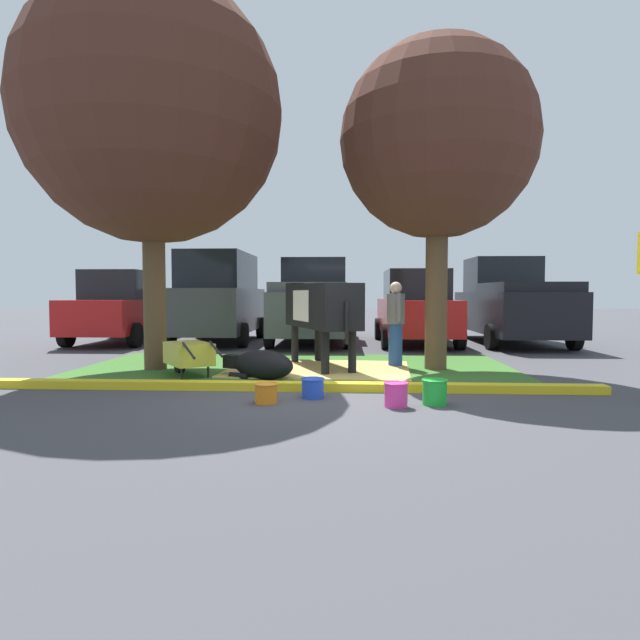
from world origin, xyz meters
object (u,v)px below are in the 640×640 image
Objects in this scene: shade_tree_right at (438,141)px; bucket_orange at (266,393)px; pickup_truck_maroon at (313,303)px; pickup_truck_black at (510,303)px; wheelbarrow at (188,354)px; bucket_green at (435,391)px; suv_dark_grey at (219,297)px; cow_holstein at (319,306)px; calf_lying at (261,365)px; shade_tree_left at (152,113)px; sedan_silver at (123,308)px; person_handler at (396,322)px; bucket_blue at (313,387)px; sedan_red at (415,308)px; bucket_pink at (396,394)px.

shade_tree_right is 19.02× the size of bucket_orange.
pickup_truck_maroon is 5.51m from pickup_truck_black.
bucket_green is at bearing -27.86° from wheelbarrow.
bucket_orange is at bearing -72.22° from suv_dark_grey.
cow_holstein reaches higher than calf_lying.
shade_tree_left reaches higher than suv_dark_grey.
sedan_silver reaches higher than wheelbarrow.
person_handler is 5.01× the size of bucket_blue.
shade_tree_left is at bearing -176.67° from shade_tree_right.
pickup_truck_black is (5.51, -0.06, 0.00)m from pickup_truck_maroon.
sedan_silver is 2.73m from suv_dark_grey.
calf_lying reaches higher than bucket_orange.
calf_lying is at bearing -7.00° from wheelbarrow.
person_handler is 8.67m from sedan_silver.
bucket_blue is 0.99× the size of bucket_green.
sedan_red is at bearing 53.41° from wheelbarrow.
shade_tree_left is at bearing 155.26° from calf_lying.
cow_holstein is 9.66× the size of bucket_orange.
calf_lying is 2.82m from bucket_pink.
suv_dark_grey reaches higher than person_handler.
shade_tree_right reaches higher than bucket_pink.
pickup_truck_maroon is (0.37, 6.71, 0.88)m from calf_lying.
suv_dark_grey is at bearing 112.19° from bucket_blue.
pickup_truck_maroon is at bearing 90.03° from bucket_orange.
pickup_truck_black reaches higher than sedan_silver.
pickup_truck_maroon is at bearing 110.21° from person_handler.
calf_lying is 4.27× the size of bucket_pink.
bucket_green is (1.63, -3.16, -0.98)m from cow_holstein.
shade_tree_right is 1.33× the size of sedan_silver.
sedan_red is at bearing -11.21° from pickup_truck_maroon.
sedan_red is (5.48, -0.27, -0.29)m from suv_dark_grey.
bucket_orange is at bearing -122.95° from pickup_truck_black.
shade_tree_left is at bearing 131.39° from bucket_orange.
bucket_orange is 8.52m from sedan_red.
pickup_truck_black is at bearing 2.23° from sedan_silver.
shade_tree_right reaches higher than bucket_orange.
sedan_red is (2.34, 4.82, -0.17)m from cow_holstein.
cow_holstein is 9.71× the size of bucket_pink.
suv_dark_grey is at bearing 132.86° from person_handler.
sedan_red is (2.83, 8.00, 0.85)m from bucket_orange.
person_handler is (2.29, 1.51, 0.62)m from calf_lying.
bucket_blue is at bearing 33.24° from bucket_orange.
bucket_blue is (-1.34, -2.98, -0.72)m from person_handler.
person_handler is 3.57m from bucket_pink.
pickup_truck_black is (7.13, 6.50, 0.73)m from wheelbarrow.
bucket_green is at bearing -62.65° from cow_holstein.
cow_holstein is 7.63m from sedan_silver.
suv_dark_grey is (-4.78, 8.25, 1.10)m from bucket_green.
cow_holstein is at bearing 56.88° from calf_lying.
sedan_silver is (-3.74, 6.07, 0.60)m from wheelbarrow.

